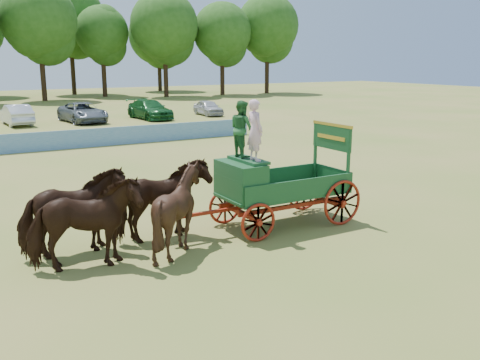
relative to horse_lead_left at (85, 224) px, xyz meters
name	(u,v)px	position (x,y,z in m)	size (l,w,h in m)	color
ground	(210,243)	(3.39, 0.14, -1.12)	(160.00, 160.00, 0.00)	olive
horse_lead_left	(85,224)	(0.00, 0.00, 0.00)	(1.21, 2.65, 2.24)	black
horse_lead_right	(73,213)	(0.00, 1.10, 0.00)	(1.21, 2.65, 2.24)	black
horse_wheel_left	(178,210)	(2.40, 0.00, 0.00)	(1.81, 2.04, 2.25)	black
horse_wheel_right	(162,201)	(2.40, 1.10, 0.00)	(1.21, 2.65, 2.24)	black
farm_dray	(262,172)	(5.34, 0.58, 0.59)	(5.99, 2.00, 3.86)	maroon
sponsor_banner	(43,141)	(2.39, 18.14, -0.60)	(26.00, 0.08, 1.05)	#1D639D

